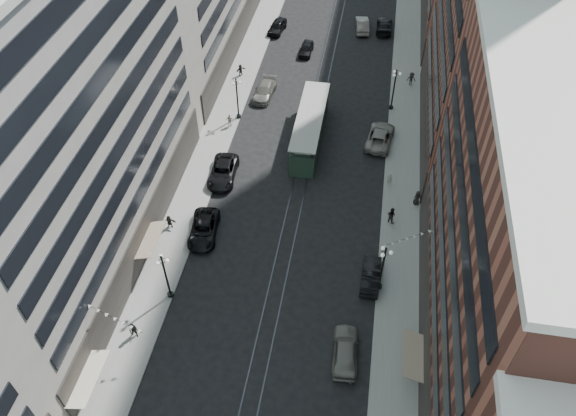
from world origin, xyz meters
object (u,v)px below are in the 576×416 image
Objects in this scene: car_12 at (384,25)px; pedestrian_7 at (391,215)px; car_13 at (306,49)px; streetcar at (310,129)px; car_14 at (362,25)px; pedestrian_extra_0 at (241,70)px; pedestrian_5 at (169,222)px; car_11 at (380,136)px; car_10 at (371,275)px; car_2 at (204,229)px; car_4 at (345,351)px; pedestrian_6 at (230,120)px; lamppost_sw_mid at (237,97)px; car_7 at (223,172)px; lamppost_sw_far at (166,275)px; pedestrian_extra_1 at (417,198)px; pedestrian_9 at (411,79)px; pedestrian_8 at (389,178)px; lamppost_se_mid at (394,88)px; pedestrian_2 at (134,331)px; lamppost_se_far at (383,267)px; car_8 at (264,91)px; car_9 at (277,26)px.

pedestrian_7 is at bearing 93.57° from car_12.
streetcar is at bearing -78.44° from car_13.
car_14 is at bearing 8.52° from car_12.
pedestrian_5 is at bearing -140.97° from pedestrian_extra_0.
car_11 reaches higher than car_12.
streetcar is at bearing -65.69° from car_10.
car_4 is (15.02, -11.09, 0.10)m from car_2.
pedestrian_extra_0 is (-19.16, 11.07, 0.09)m from car_11.
streetcar reaches higher than pedestrian_5.
pedestrian_6 is (-13.92, -26.40, 0.10)m from car_14.
lamppost_sw_mid is at bearing 1.13° from car_11.
pedestrian_6 reaches higher than car_7.
streetcar is at bearing 69.12° from lamppost_sw_far.
pedestrian_5 is at bearing 177.32° from pedestrian_extra_1.
car_10 is (16.77, -11.42, -0.04)m from car_7.
streetcar is at bearing 57.02° from car_2.
lamppost_sw_far and lamppost_sw_mid have the same top height.
pedestrian_8 is at bearing -102.78° from pedestrian_9.
car_4 reaches higher than car_11.
pedestrian_2 is at bearing -118.74° from lamppost_se_mid.
lamppost_se_far is 22.17m from streetcar.
car_8 is at bearing -170.43° from pedestrian_9.
pedestrian_2 reaches higher than pedestrian_6.
lamppost_sw_far is 54.66m from car_12.
streetcar is 7.74× the size of pedestrian_extra_1.
car_14 is at bearing -127.30° from pedestrian_6.
pedestrian_5 is at bearing -86.83° from car_9.
car_10 is 2.52× the size of pedestrian_7.
pedestrian_extra_0 reaches higher than car_9.
lamppost_se_mid is 6.46m from pedestrian_9.
pedestrian_7 reaches higher than pedestrian_2.
streetcar is 2.57× the size of car_14.
pedestrian_2 is 36.93m from car_8.
streetcar reaches higher than car_13.
lamppost_se_far is 3.18× the size of pedestrian_extra_1.
car_11 is (15.10, -7.01, 0.05)m from car_8.
car_4 is 17.67m from pedestrian_2.
car_14 is (13.30, 51.54, -2.24)m from lamppost_sw_far.
car_12 reaches higher than car_2.
car_10 is 2.92× the size of pedestrian_6.
pedestrian_2 is at bearing -84.65° from car_9.
pedestrian_extra_0 is at bearing 139.54° from car_8.
car_4 is at bearing -103.45° from pedestrian_9.
pedestrian_7 reaches higher than car_8.
car_8 is (-16.19, 28.20, -2.30)m from lamppost_se_far.
car_2 is 17.51m from pedestrian_6.
pedestrian_6 reaches higher than car_8.
car_14 is 2.78× the size of pedestrian_7.
car_8 is at bearing 54.03° from car_12.
streetcar is at bearing 40.20° from car_7.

